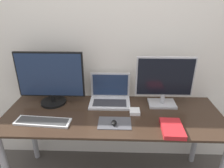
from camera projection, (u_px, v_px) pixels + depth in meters
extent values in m
cube|color=silver|center=(114.00, 42.00, 1.79)|extent=(7.00, 0.05, 2.50)
cube|color=#332319|center=(113.00, 115.00, 1.65)|extent=(1.79, 0.63, 0.02)
cylinder|color=#99999E|center=(32.00, 130.00, 2.06)|extent=(0.05, 0.05, 0.72)
cylinder|color=#99999E|center=(197.00, 133.00, 2.01)|extent=(0.05, 0.05, 0.72)
cylinder|color=black|center=(54.00, 102.00, 1.81)|extent=(0.22, 0.22, 0.02)
cylinder|color=black|center=(53.00, 98.00, 1.79)|extent=(0.04, 0.04, 0.06)
cube|color=black|center=(50.00, 75.00, 1.70)|extent=(0.58, 0.02, 0.40)
cube|color=#1E2D4C|center=(50.00, 75.00, 1.69)|extent=(0.55, 0.01, 0.38)
cube|color=#B2B2B7|center=(162.00, 104.00, 1.78)|extent=(0.24, 0.17, 0.02)
cylinder|color=#B2B2B7|center=(162.00, 98.00, 1.76)|extent=(0.04, 0.04, 0.09)
cube|color=#B2B2B7|center=(165.00, 77.00, 1.68)|extent=(0.49, 0.02, 0.34)
cube|color=black|center=(165.00, 77.00, 1.67)|extent=(0.46, 0.01, 0.32)
cube|color=silver|center=(110.00, 103.00, 1.79)|extent=(0.36, 0.24, 0.02)
cube|color=#2D2D33|center=(110.00, 103.00, 1.77)|extent=(0.29, 0.13, 0.00)
cube|color=silver|center=(110.00, 85.00, 1.85)|extent=(0.36, 0.01, 0.23)
cube|color=#1E2D4C|center=(110.00, 85.00, 1.84)|extent=(0.32, 0.00, 0.20)
cube|color=silver|center=(43.00, 122.00, 1.53)|extent=(0.43, 0.15, 0.02)
cube|color=#383838|center=(43.00, 121.00, 1.52)|extent=(0.40, 0.12, 0.00)
cube|color=#47474C|center=(115.00, 123.00, 1.52)|extent=(0.25, 0.16, 0.00)
ellipsoid|color=black|center=(114.00, 123.00, 1.49)|extent=(0.04, 0.06, 0.03)
cube|color=red|center=(172.00, 128.00, 1.43)|extent=(0.16, 0.23, 0.03)
cube|color=white|center=(172.00, 128.00, 1.43)|extent=(0.15, 0.23, 0.03)
cube|color=white|center=(135.00, 111.00, 1.65)|extent=(0.08, 0.09, 0.03)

